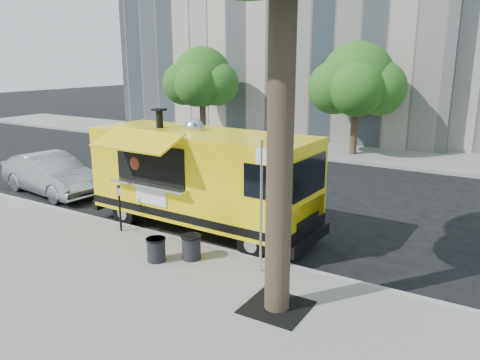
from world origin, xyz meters
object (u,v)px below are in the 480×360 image
Objects in this scene: far_tree_b at (357,79)px; trash_bin_left at (156,249)px; far_tree_a at (202,77)px; trash_bin_right at (191,246)px; sedan at (51,174)px; sign_post at (261,199)px; parking_meter at (119,202)px; food_truck at (200,177)px.

far_tree_b is 15.43m from trash_bin_left.
trash_bin_left is at bearing -57.95° from far_tree_a.
sedan is at bearing 164.43° from trash_bin_right.
sign_post is 2.25× the size of parking_meter.
far_tree_a reaches higher than trash_bin_right.
sedan is (1.73, -11.88, -3.05)m from far_tree_a.
sedan is at bearing 168.63° from sign_post.
food_truck is 12.23× the size of trash_bin_left.
far_tree_a is 18.14m from sign_post.
sign_post reaches higher than parking_meter.
far_tree_b is 1.24× the size of sedan.
sign_post is 3.37m from food_truck.
trash_bin_left is 0.96× the size of trash_bin_right.
sign_post is at bearing 18.65° from trash_bin_left.
food_truck is at bearing -54.48° from far_tree_a.
sedan is 7.81× the size of trash_bin_left.
trash_bin_right is (8.08, -2.25, -0.26)m from sedan.
far_tree_a is 9.01m from far_tree_b.
sedan is 7.49× the size of trash_bin_right.
far_tree_a is 17.60m from trash_bin_left.
food_truck is 1.57× the size of sedan.
parking_meter is 2.45m from trash_bin_left.
far_tree_b is at bearing 93.20° from trash_bin_right.
trash_bin_right is at bearing -9.63° from parking_meter.
sedan is at bearing 179.51° from food_truck.
sign_post is at bearing -79.85° from far_tree_b.
sedan is (-7.27, -12.28, -3.10)m from far_tree_b.
far_tree_b reaches higher than trash_bin_right.
far_tree_b reaches higher than far_tree_a.
trash_bin_left is (-2.38, -0.80, -1.39)m from sign_post.
far_tree_b is at bearing 2.54° from far_tree_a.
food_truck is 6.99m from sedan.
parking_meter reaches higher than sedan.
parking_meter reaches higher than trash_bin_left.
food_truck is at bearing -85.76° from sedan.
sedan is (-5.27, 1.77, -0.25)m from parking_meter.
trash_bin_right is (-1.74, -0.28, -1.38)m from sign_post.
sedan is at bearing -81.71° from far_tree_a.
far_tree_b is at bearing 90.66° from trash_bin_left.
parking_meter reaches higher than trash_bin_right.
far_tree_a is 9.45× the size of trash_bin_left.
far_tree_a is at bearing 117.15° from parking_meter.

